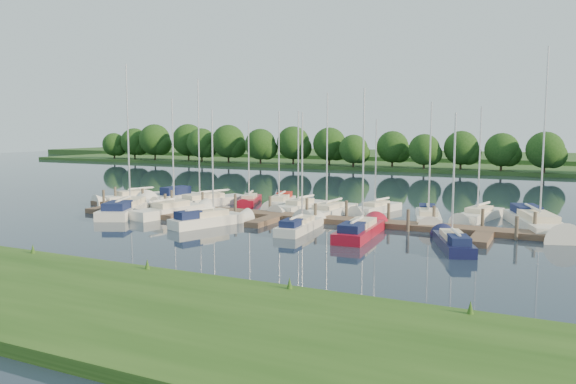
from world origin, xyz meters
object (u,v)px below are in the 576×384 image
at_px(motorboat, 174,198).
at_px(sailboat_n_5, 300,208).
at_px(dock, 277,217).
at_px(sailboat_n_0, 132,199).
at_px(sailboat_s_2, 209,221).

xyz_separation_m(motorboat, sailboat_n_5, (14.38, -0.76, -0.09)).
height_order(dock, sailboat_n_0, sailboat_n_0).
height_order(sailboat_n_5, sailboat_s_2, sailboat_n_5).
relative_size(sailboat_n_0, sailboat_n_5, 1.05).
height_order(sailboat_n_0, motorboat, sailboat_n_0).
relative_size(sailboat_n_5, sailboat_s_2, 1.01).
bearing_deg(motorboat, sailboat_n_0, 42.41).
bearing_deg(dock, sailboat_n_5, 92.85).
bearing_deg(sailboat_n_0, dock, -169.77).
bearing_deg(sailboat_s_2, sailboat_n_5, 93.41).
bearing_deg(sailboat_s_2, dock, 76.54).
bearing_deg(sailboat_n_5, sailboat_s_2, 81.46).
relative_size(motorboat, sailboat_n_5, 0.68).
bearing_deg(dock, sailboat_s_2, -124.61).
bearing_deg(sailboat_n_5, dock, 102.05).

